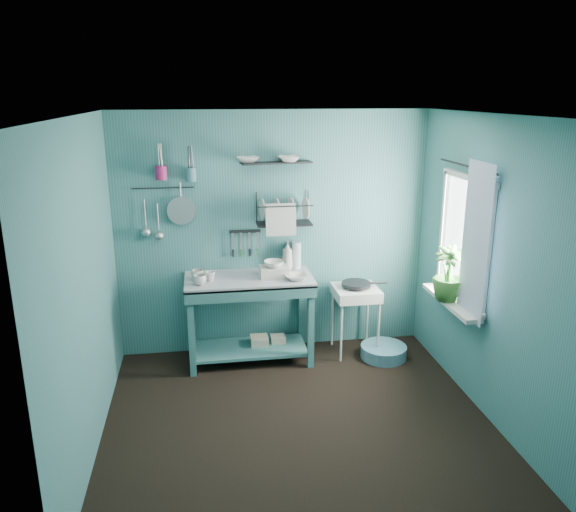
{
  "coord_description": "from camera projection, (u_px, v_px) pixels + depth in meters",
  "views": [
    {
      "loc": [
        -0.73,
        -4.07,
        2.66
      ],
      "look_at": [
        0.05,
        0.85,
        1.2
      ],
      "focal_mm": 35.0,
      "sensor_mm": 36.0,
      "label": 1
    }
  ],
  "objects": [
    {
      "name": "potted_plant",
      "position": [
        449.0,
        274.0,
        5.07
      ],
      "size": [
        0.34,
        0.34,
        0.5
      ],
      "primitive_type": "imported",
      "rotation": [
        0.0,
        0.0,
        -0.25
      ],
      "color": "#36702D",
      "rests_on": "windowsill"
    },
    {
      "name": "wall_back",
      "position": [
        273.0,
        234.0,
        5.79
      ],
      "size": [
        3.2,
        0.0,
        3.2
      ],
      "primitive_type": "plane",
      "rotation": [
        1.57,
        0.0,
        0.0
      ],
      "color": "#34696A",
      "rests_on": "ground"
    },
    {
      "name": "curtain",
      "position": [
        475.0,
        243.0,
        4.68
      ],
      "size": [
        0.0,
        1.35,
        1.35
      ],
      "primitive_type": "plane",
      "rotation": [
        1.57,
        0.0,
        1.57
      ],
      "color": "white",
      "rests_on": "wall_right"
    },
    {
      "name": "hook_rail",
      "position": [
        163.0,
        188.0,
        5.45
      ],
      "size": [
        0.6,
        0.01,
        0.01
      ],
      "primitive_type": "cylinder",
      "rotation": [
        0.0,
        1.57,
        0.0
      ],
      "color": "black",
      "rests_on": "wall_back"
    },
    {
      "name": "utensil_cup_teal",
      "position": [
        191.0,
        174.0,
        5.41
      ],
      "size": [
        0.11,
        0.11,
        0.13
      ],
      "primitive_type": "cylinder",
      "color": "#396B77",
      "rests_on": "wall_back"
    },
    {
      "name": "ladle_outer",
      "position": [
        145.0,
        215.0,
        5.49
      ],
      "size": [
        0.01,
        0.01,
        0.3
      ],
      "primitive_type": "cylinder",
      "color": "#A7AAB0",
      "rests_on": "wall_back"
    },
    {
      "name": "work_counter",
      "position": [
        250.0,
        319.0,
        5.69
      ],
      "size": [
        1.29,
        0.69,
        0.89
      ],
      "primitive_type": "cube",
      "rotation": [
        0.0,
        0.0,
        -0.05
      ],
      "color": "#326969",
      "rests_on": "floor"
    },
    {
      "name": "mug_mid",
      "position": [
        210.0,
        276.0,
        5.44
      ],
      "size": [
        0.14,
        0.14,
        0.09
      ],
      "primitive_type": "imported",
      "rotation": [
        0.0,
        0.0,
        0.52
      ],
      "color": "beige",
      "rests_on": "work_counter"
    },
    {
      "name": "tub_bowl",
      "position": [
        274.0,
        264.0,
        5.55
      ],
      "size": [
        0.2,
        0.19,
        0.06
      ],
      "primitive_type": "imported",
      "color": "beige",
      "rests_on": "wash_tub"
    },
    {
      "name": "wall_front",
      "position": [
        348.0,
        371.0,
        2.95
      ],
      "size": [
        3.2,
        0.0,
        3.2
      ],
      "primitive_type": "plane",
      "rotation": [
        -1.57,
        0.0,
        0.0
      ],
      "color": "#34696A",
      "rests_on": "ground"
    },
    {
      "name": "frying_pan",
      "position": [
        356.0,
        284.0,
        5.78
      ],
      "size": [
        0.3,
        0.3,
        0.03
      ],
      "primitive_type": "cylinder",
      "color": "black",
      "rests_on": "hotplate_stand"
    },
    {
      "name": "storage_tin_large",
      "position": [
        259.0,
        346.0,
        5.85
      ],
      "size": [
        0.18,
        0.18,
        0.22
      ],
      "primitive_type": "cube",
      "color": "tan",
      "rests_on": "floor"
    },
    {
      "name": "wall_left",
      "position": [
        85.0,
        291.0,
        4.13
      ],
      "size": [
        0.0,
        3.0,
        3.0
      ],
      "primitive_type": "plane",
      "rotation": [
        1.57,
        0.0,
        1.57
      ],
      "color": "#34696A",
      "rests_on": "ground"
    },
    {
      "name": "floor",
      "position": [
        298.0,
        421.0,
        4.72
      ],
      "size": [
        3.2,
        3.2,
        0.0
      ],
      "primitive_type": "plane",
      "color": "black",
      "rests_on": "ground"
    },
    {
      "name": "water_bottle",
      "position": [
        297.0,
        255.0,
        5.81
      ],
      "size": [
        0.09,
        0.09,
        0.28
      ],
      "primitive_type": "cylinder",
      "color": "silver",
      "rests_on": "work_counter"
    },
    {
      "name": "knife_strip",
      "position": [
        245.0,
        231.0,
        5.7
      ],
      "size": [
        0.32,
        0.02,
        0.03
      ],
      "primitive_type": "cube",
      "rotation": [
        0.0,
        0.0,
        -0.01
      ],
      "color": "black",
      "rests_on": "wall_back"
    },
    {
      "name": "dish_rack",
      "position": [
        284.0,
        209.0,
        5.6
      ],
      "size": [
        0.57,
        0.29,
        0.32
      ],
      "primitive_type": "cube",
      "rotation": [
        0.0,
        0.0,
        0.09
      ],
      "color": "black",
      "rests_on": "wall_back"
    },
    {
      "name": "soap_bottle",
      "position": [
        287.0,
        255.0,
        5.78
      ],
      "size": [
        0.11,
        0.12,
        0.3
      ],
      "primitive_type": "imported",
      "color": "#B9B3AA",
      "rests_on": "work_counter"
    },
    {
      "name": "shelf_bowl_left",
      "position": [
        247.0,
        152.0,
        5.42
      ],
      "size": [
        0.25,
        0.25,
        0.05
      ],
      "primitive_type": "imported",
      "rotation": [
        0.0,
        0.0,
        0.12
      ],
      "color": "beige",
      "rests_on": "upper_shelf"
    },
    {
      "name": "mug_right",
      "position": [
        198.0,
        275.0,
        5.48
      ],
      "size": [
        0.17,
        0.17,
        0.1
      ],
      "primitive_type": "imported",
      "rotation": [
        0.0,
        0.0,
        1.05
      ],
      "color": "beige",
      "rests_on": "work_counter"
    },
    {
      "name": "counter_bowl",
      "position": [
        296.0,
        277.0,
        5.48
      ],
      "size": [
        0.22,
        0.22,
        0.05
      ],
      "primitive_type": "imported",
      "color": "beige",
      "rests_on": "work_counter"
    },
    {
      "name": "curtain_rod",
      "position": [
        467.0,
        166.0,
        4.8
      ],
      "size": [
        0.02,
        1.05,
        0.02
      ],
      "primitive_type": "cylinder",
      "rotation": [
        1.57,
        0.0,
        0.0
      ],
      "color": "black",
      "rests_on": "wall_right"
    },
    {
      "name": "upper_shelf",
      "position": [
        276.0,
        163.0,
        5.49
      ],
      "size": [
        0.72,
        0.27,
        0.02
      ],
      "primitive_type": "cube",
      "rotation": [
        0.0,
        0.0,
        0.13
      ],
      "color": "black",
      "rests_on": "wall_back"
    },
    {
      "name": "hotplate_stand",
      "position": [
        355.0,
        320.0,
        5.89
      ],
      "size": [
        0.48,
        0.48,
        0.72
      ],
      "primitive_type": "cube",
      "rotation": [
        0.0,
        0.0,
        -0.07
      ],
      "color": "silver",
      "rests_on": "floor"
    },
    {
      "name": "storage_tin_small",
      "position": [
        278.0,
        345.0,
        5.91
      ],
      "size": [
        0.15,
        0.15,
        0.2
      ],
      "primitive_type": "cube",
      "color": "tan",
      "rests_on": "floor"
    },
    {
      "name": "windowsill",
      "position": [
        451.0,
        302.0,
        5.14
      ],
      "size": [
        0.16,
        0.95,
        0.04
      ],
      "primitive_type": "cube",
      "color": "silver",
      "rests_on": "wall_right"
    },
    {
      "name": "colander",
      "position": [
        181.0,
        211.0,
        5.52
      ],
      "size": [
        0.28,
        0.03,
        0.28
      ],
      "primitive_type": "cylinder",
      "rotation": [
        1.54,
        0.0,
        0.0
      ],
      "color": "#A7AAB0",
      "rests_on": "wall_back"
    },
    {
      "name": "floor_basin",
      "position": [
        384.0,
        352.0,
        5.83
      ],
      "size": [
        0.47,
        0.47,
        0.13
      ],
      "primitive_type": "cylinder",
      "color": "teal",
      "rests_on": "floor"
    },
    {
      "name": "utensil_cup_magenta",
      "position": [
        161.0,
        173.0,
        5.36
      ],
      "size": [
        0.11,
        0.11,
        0.13
      ],
      "primitive_type": "cylinder",
      "color": "#9E1D55",
      "rests_on": "wall_back"
    },
    {
      "name": "wash_tub",
      "position": [
        274.0,
        272.0,
        5.57
      ],
      "size": [
        0.28,
        0.22,
        0.1
      ],
      "primitive_type": "cube",
      "color": "#B9B3AA",
      "rests_on": "work_counter"
    },
    {
      "name": "mug_left",
      "position": [
        200.0,
        280.0,
        5.33
      ],
      "size": [
        0.12,
        0.12,
        0.1
      ],
      "primitive_type": "imported",
      "color": "beige",
      "rests_on": "work_counter"
    },
    {
      "name": "window_glass",
      "position": [
        465.0,
        239.0,
        4.99
      ],
      "size": [
        0.0,
        1.1,
        1.1
      ],
      "primitive_type": "plane",
      "rotation": [
        1.57,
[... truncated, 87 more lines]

